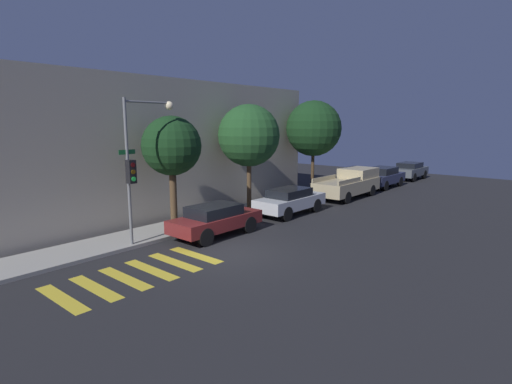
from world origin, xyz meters
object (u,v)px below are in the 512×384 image
object	(u,v)px
sedan_near_corner	(216,219)
sedan_middle	(290,200)
traffic_light_pole	(139,154)
tree_near_corner	(172,147)
sedan_far_end	(383,177)
tree_far_end	(314,129)
sedan_tail_of_row	(410,170)
pickup_truck	(350,183)
tree_midblock	(249,136)

from	to	relation	value
sedan_near_corner	sedan_middle	world-z (taller)	sedan_middle
traffic_light_pole	tree_near_corner	distance (m)	2.36
traffic_light_pole	sedan_far_end	bearing A→B (deg)	-3.57
sedan_far_end	tree_far_end	size ratio (longest dim) A/B	0.71
sedan_tail_of_row	sedan_far_end	bearing A→B (deg)	-180.00
pickup_truck	sedan_tail_of_row	xyz separation A→B (m)	(11.11, 0.00, -0.14)
sedan_middle	sedan_tail_of_row	distance (m)	17.83
traffic_light_pole	tree_midblock	bearing A→B (deg)	6.39
traffic_light_pole	tree_midblock	world-z (taller)	tree_midblock
sedan_tail_of_row	tree_midblock	distance (m)	19.21
traffic_light_pole	sedan_middle	size ratio (longest dim) A/B	1.32
sedan_far_end	tree_midblock	world-z (taller)	tree_midblock
sedan_middle	sedan_far_end	xyz separation A→B (m)	(12.06, -0.00, 0.06)
sedan_near_corner	sedan_tail_of_row	xyz separation A→B (m)	(23.35, 0.00, 0.05)
pickup_truck	tree_far_end	size ratio (longest dim) A/B	0.89
traffic_light_pole	tree_near_corner	bearing A→B (deg)	20.55
pickup_truck	tree_near_corner	world-z (taller)	tree_near_corner
tree_near_corner	tree_far_end	distance (m)	11.61
sedan_middle	pickup_truck	world-z (taller)	pickup_truck
sedan_near_corner	tree_far_end	bearing A→B (deg)	10.83
traffic_light_pole	tree_near_corner	xyz separation A→B (m)	(2.20, 0.83, 0.16)
sedan_tail_of_row	tree_near_corner	distance (m)	24.25
sedan_near_corner	sedan_middle	distance (m)	5.52
pickup_truck	sedan_far_end	xyz separation A→B (m)	(5.33, 0.00, -0.11)
tree_midblock	tree_far_end	distance (m)	6.42
sedan_far_end	tree_far_end	distance (m)	7.85
tree_far_end	sedan_tail_of_row	bearing A→B (deg)	-9.63
sedan_near_corner	sedan_tail_of_row	distance (m)	23.35
traffic_light_pole	sedan_tail_of_row	size ratio (longest dim) A/B	1.38
sedan_middle	traffic_light_pole	bearing A→B (deg)	171.32
sedan_far_end	tree_near_corner	size ratio (longest dim) A/B	0.87
sedan_tail_of_row	tree_far_end	bearing A→B (deg)	170.37
sedan_far_end	sedan_tail_of_row	distance (m)	5.77
tree_far_end	sedan_far_end	bearing A→B (deg)	-17.63
tree_near_corner	pickup_truck	bearing A→B (deg)	-9.27
pickup_truck	sedan_middle	bearing A→B (deg)	180.00
sedan_tail_of_row	tree_midblock	xyz separation A→B (m)	(-18.79, 2.10, 3.40)
sedan_far_end	tree_far_end	world-z (taller)	tree_far_end
sedan_middle	tree_near_corner	world-z (taller)	tree_near_corner
sedan_far_end	pickup_truck	bearing A→B (deg)	180.00
tree_midblock	tree_far_end	bearing A→B (deg)	0.00
traffic_light_pole	sedan_far_end	xyz separation A→B (m)	(20.40, -1.27, -2.86)
tree_near_corner	tree_midblock	bearing A→B (deg)	-0.00
traffic_light_pole	tree_near_corner	size ratio (longest dim) A/B	1.12
sedan_far_end	tree_near_corner	xyz separation A→B (m)	(-18.19, 2.10, 3.01)
sedan_near_corner	tree_near_corner	distance (m)	3.78
sedan_near_corner	pickup_truck	xyz separation A→B (m)	(12.25, -0.00, 0.19)
sedan_middle	pickup_truck	xyz separation A→B (m)	(6.73, -0.00, 0.17)
traffic_light_pole	sedan_near_corner	size ratio (longest dim) A/B	1.37
sedan_near_corner	tree_midblock	bearing A→B (deg)	24.71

